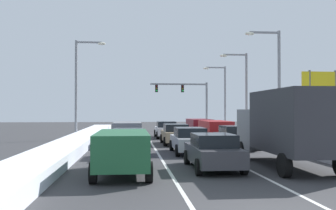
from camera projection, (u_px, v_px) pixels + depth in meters
ground_plane at (181, 149)px, 24.75m from camera, size 120.00×120.00×0.00m
lane_stripe_between_right_lane_and_center_lane at (196, 143)px, 28.96m from camera, size 0.14×44.78×0.01m
lane_stripe_between_center_lane_and_left_lane at (152, 144)px, 28.63m from camera, size 0.14×44.78×0.01m
snow_bank_right_shoulder at (264, 140)px, 29.48m from camera, size 2.08×44.78×0.47m
snow_bank_left_shoulder at (80, 140)px, 28.13m from camera, size 2.13×44.78×0.64m
box_truck_right_lane_nearest at (287, 124)px, 16.67m from camera, size 2.53×7.20×3.36m
sedan_black_right_lane_second at (234, 137)px, 24.85m from camera, size 2.00×4.50×1.51m
suv_red_right_lane_third at (215, 129)px, 30.91m from camera, size 2.16×4.90×1.67m
suv_maroon_right_lane_fourth at (199, 126)px, 37.28m from camera, size 2.16×4.90×1.67m
sedan_charcoal_center_lane_nearest at (213, 151)px, 16.17m from camera, size 2.00×4.50×1.51m
sedan_silver_center_lane_second at (189, 140)px, 22.23m from camera, size 2.00×4.50×1.51m
sedan_tan_center_lane_third at (175, 134)px, 28.11m from camera, size 2.00×4.50×1.51m
sedan_white_center_lane_fourth at (166, 129)px, 35.02m from camera, size 2.00×4.50×1.51m
suv_green_left_lane_nearest at (122, 149)px, 14.73m from camera, size 2.16×4.90×1.67m
sedan_navy_left_lane_second at (128, 142)px, 20.87m from camera, size 2.00×4.50×1.51m
suv_gray_left_lane_third at (127, 131)px, 27.35m from camera, size 2.16×4.90×1.67m
sedan_black_left_lane_fourth at (127, 130)px, 33.30m from camera, size 2.00×4.50×1.51m
traffic_light_gantry at (189, 95)px, 49.52m from camera, size 7.54×0.47×6.20m
street_lamp_right_near at (274, 77)px, 27.53m from camera, size 2.66×0.36×8.32m
street_lamp_right_mid at (243, 87)px, 35.64m from camera, size 2.66×0.36×7.90m
street_lamp_right_far at (222, 92)px, 43.74m from camera, size 2.66×0.36×7.62m
street_lamp_left_mid at (80, 80)px, 33.16m from camera, size 2.66×0.36×8.65m
roadside_sign_right at (323, 90)px, 28.19m from camera, size 3.20×0.16×5.50m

